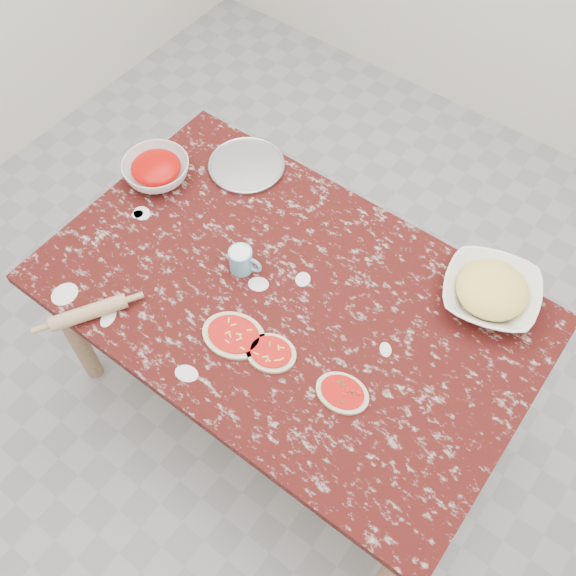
% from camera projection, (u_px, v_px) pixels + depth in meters
% --- Properties ---
extents(ground, '(4.00, 4.00, 0.00)m').
position_uv_depth(ground, '(288.00, 392.00, 2.76)').
color(ground, gray).
extents(worktable, '(1.60, 1.00, 0.75)m').
position_uv_depth(worktable, '(288.00, 310.00, 2.20)').
color(worktable, '#370D0B').
rests_on(worktable, ground).
extents(pizza_tray, '(0.36, 0.36, 0.01)m').
position_uv_depth(pizza_tray, '(247.00, 166.00, 2.44)').
color(pizza_tray, '#B2B2B7').
rests_on(pizza_tray, worktable).
extents(sauce_bowl, '(0.31, 0.31, 0.08)m').
position_uv_depth(sauce_bowl, '(157.00, 170.00, 2.38)').
color(sauce_bowl, white).
rests_on(sauce_bowl, worktable).
extents(cheese_bowl, '(0.38, 0.38, 0.08)m').
position_uv_depth(cheese_bowl, '(490.00, 293.00, 2.09)').
color(cheese_bowl, white).
rests_on(cheese_bowl, worktable).
extents(flour_mug, '(0.12, 0.08, 0.09)m').
position_uv_depth(flour_mug, '(242.00, 260.00, 2.15)').
color(flour_mug, '#69A5C1').
rests_on(flour_mug, worktable).
extents(pizza_left, '(0.24, 0.20, 0.02)m').
position_uv_depth(pizza_left, '(234.00, 335.00, 2.04)').
color(pizza_left, beige).
rests_on(pizza_left, worktable).
extents(pizza_mid, '(0.19, 0.17, 0.02)m').
position_uv_depth(pizza_mid, '(271.00, 353.00, 2.01)').
color(pizza_mid, beige).
rests_on(pizza_mid, worktable).
extents(pizza_right, '(0.18, 0.14, 0.02)m').
position_uv_depth(pizza_right, '(342.00, 393.00, 1.94)').
color(pizza_right, beige).
rests_on(pizza_right, worktable).
extents(rolling_pin, '(0.17, 0.24, 0.05)m').
position_uv_depth(rolling_pin, '(88.00, 313.00, 2.07)').
color(rolling_pin, tan).
rests_on(rolling_pin, worktable).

